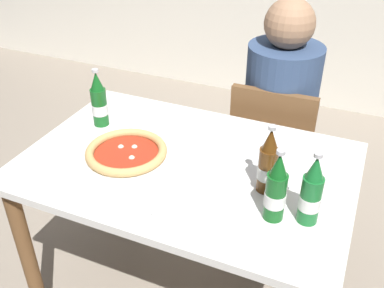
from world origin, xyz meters
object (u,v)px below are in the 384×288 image
at_px(beer_bottle_center, 311,193).
at_px(napkin_with_cutlery, 178,204).
at_px(beer_bottle_extra, 268,164).
at_px(diner_seated, 277,128).
at_px(dining_table_main, 187,187).
at_px(beer_bottle_left, 276,190).
at_px(beer_bottle_right, 99,102).
at_px(chair_behind_table, 273,151).
at_px(pizza_margherita_near, 127,153).

height_order(beer_bottle_center, napkin_with_cutlery, beer_bottle_center).
bearing_deg(beer_bottle_extra, diner_seated, 99.57).
xyz_separation_m(dining_table_main, beer_bottle_center, (0.46, -0.14, 0.22)).
distance_m(beer_bottle_left, beer_bottle_extra, 0.14).
xyz_separation_m(beer_bottle_center, napkin_with_cutlery, (-0.39, -0.09, -0.10)).
bearing_deg(beer_bottle_right, diner_seated, 40.82).
bearing_deg(beer_bottle_right, napkin_with_cutlery, -33.90).
height_order(chair_behind_table, napkin_with_cutlery, chair_behind_table).
xyz_separation_m(beer_bottle_left, beer_bottle_right, (-0.81, 0.28, 0.00)).
xyz_separation_m(beer_bottle_left, napkin_with_cutlery, (-0.29, -0.07, -0.10)).
bearing_deg(pizza_margherita_near, beer_bottle_left, -9.96).
relative_size(pizza_margherita_near, beer_bottle_extra, 1.33).
xyz_separation_m(diner_seated, beer_bottle_right, (-0.63, -0.55, 0.27)).
distance_m(beer_bottle_left, napkin_with_cutlery, 0.32).
relative_size(pizza_margherita_near, beer_bottle_center, 1.33).
height_order(dining_table_main, diner_seated, diner_seated).
xyz_separation_m(beer_bottle_center, beer_bottle_right, (-0.91, 0.25, 0.00)).
relative_size(chair_behind_table, beer_bottle_center, 3.44).
relative_size(chair_behind_table, napkin_with_cutlery, 3.82).
xyz_separation_m(chair_behind_table, napkin_with_cutlery, (-0.12, -0.84, 0.27)).
bearing_deg(beer_bottle_left, beer_bottle_right, 161.00).
bearing_deg(beer_bottle_left, pizza_margherita_near, 170.04).
relative_size(beer_bottle_right, napkin_with_cutlery, 1.11).
height_order(chair_behind_table, beer_bottle_center, beer_bottle_center).
distance_m(beer_bottle_center, beer_bottle_right, 0.94).
bearing_deg(beer_bottle_extra, beer_bottle_center, -31.55).
bearing_deg(napkin_with_cutlery, beer_bottle_extra, 38.82).
xyz_separation_m(diner_seated, napkin_with_cutlery, (-0.12, -0.89, 0.17)).
xyz_separation_m(dining_table_main, pizza_margherita_near, (-0.22, -0.06, 0.13)).
xyz_separation_m(dining_table_main, beer_bottle_left, (0.36, -0.16, 0.22)).
relative_size(beer_bottle_extra, napkin_with_cutlery, 1.11).
xyz_separation_m(chair_behind_table, diner_seated, (-0.00, 0.05, 0.10)).
distance_m(beer_bottle_left, beer_bottle_center, 0.10).
bearing_deg(beer_bottle_extra, napkin_with_cutlery, -141.18).
bearing_deg(pizza_margherita_near, napkin_with_cutlery, -30.44).
bearing_deg(pizza_margherita_near, beer_bottle_extra, 2.30).
bearing_deg(beer_bottle_left, beer_bottle_extra, 114.96).
xyz_separation_m(chair_behind_table, pizza_margherita_near, (-0.41, -0.67, 0.29)).
relative_size(dining_table_main, chair_behind_table, 1.41).
height_order(pizza_margherita_near, beer_bottle_left, beer_bottle_left).
bearing_deg(dining_table_main, beer_bottle_right, 165.43).
height_order(beer_bottle_right, beer_bottle_extra, same).
xyz_separation_m(beer_bottle_left, beer_bottle_extra, (-0.06, 0.12, 0.00)).
bearing_deg(dining_table_main, napkin_with_cutlery, -72.77).
bearing_deg(chair_behind_table, diner_seated, -89.70).
height_order(dining_table_main, pizza_margherita_near, pizza_margherita_near).
relative_size(beer_bottle_center, beer_bottle_right, 1.00).
bearing_deg(dining_table_main, diner_seated, 73.98).
distance_m(diner_seated, beer_bottle_center, 0.88).
relative_size(diner_seated, napkin_with_cutlery, 5.43).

